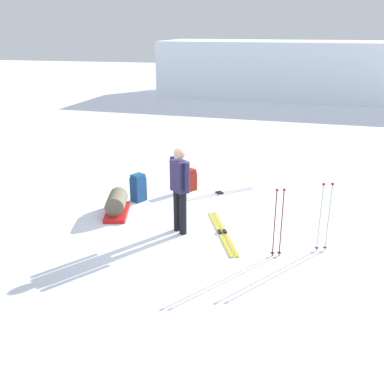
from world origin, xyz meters
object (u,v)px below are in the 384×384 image
(skier_standing, at_px, (180,186))
(ski_poles_planted_near, at_px, (325,214))
(ski_pair_far, at_px, (222,232))
(gear_sled, at_px, (117,204))
(backpack_large_dark, at_px, (189,180))
(backpack_bright, at_px, (138,188))
(ski_pair_near, at_px, (219,193))
(ski_poles_planted_far, at_px, (278,219))

(skier_standing, height_order, ski_poles_planted_near, skier_standing)
(ski_pair_far, xyz_separation_m, gear_sled, (-2.34, 0.42, 0.21))
(backpack_large_dark, distance_m, backpack_bright, 1.35)
(ski_pair_near, xyz_separation_m, gear_sled, (-1.94, -1.68, 0.21))
(backpack_large_dark, bearing_deg, ski_poles_planted_near, -39.91)
(skier_standing, bearing_deg, gear_sled, 160.58)
(ski_pair_near, relative_size, ski_poles_planted_far, 1.23)
(ski_pair_near, height_order, gear_sled, gear_sled)
(backpack_bright, height_order, ski_poles_planted_far, ski_poles_planted_far)
(ski_poles_planted_far, height_order, gear_sled, ski_poles_planted_far)
(ski_poles_planted_far, bearing_deg, ski_pair_far, 146.63)
(ski_pair_near, distance_m, ski_poles_planted_far, 3.22)
(skier_standing, relative_size, backpack_bright, 2.66)
(ski_pair_near, xyz_separation_m, backpack_large_dark, (-0.76, 0.08, 0.25))
(skier_standing, relative_size, ski_pair_near, 1.09)
(skier_standing, distance_m, ski_poles_planted_near, 2.67)
(ski_poles_planted_near, bearing_deg, ski_pair_far, 170.05)
(ski_pair_far, height_order, ski_poles_planted_near, ski_poles_planted_near)
(skier_standing, bearing_deg, ski_poles_planted_far, -17.21)
(gear_sled, bearing_deg, ski_poles_planted_near, -10.08)
(gear_sled, bearing_deg, backpack_large_dark, 56.24)
(ski_pair_far, bearing_deg, backpack_bright, 149.53)
(ski_pair_far, relative_size, gear_sled, 1.76)
(skier_standing, relative_size, ski_pair_far, 0.89)
(skier_standing, bearing_deg, ski_poles_planted_near, -4.43)
(backpack_large_dark, distance_m, ski_poles_planted_far, 3.66)
(ski_pair_near, height_order, backpack_bright, backpack_bright)
(backpack_large_dark, bearing_deg, ski_pair_near, -6.31)
(ski_pair_near, distance_m, gear_sled, 2.58)
(ski_poles_planted_near, bearing_deg, backpack_large_dark, 140.09)
(backpack_bright, distance_m, gear_sled, 0.87)
(skier_standing, relative_size, gear_sled, 1.57)
(ski_pair_far, bearing_deg, ski_pair_near, 100.67)
(ski_pair_far, height_order, backpack_large_dark, backpack_large_dark)
(backpack_bright, distance_m, ski_poles_planted_near, 4.30)
(skier_standing, xyz_separation_m, backpack_bright, (-1.33, 1.38, -0.64))
(backpack_large_dark, height_order, gear_sled, backpack_large_dark)
(ski_pair_near, distance_m, ski_pair_far, 2.14)
(skier_standing, xyz_separation_m, gear_sled, (-1.52, 0.54, -0.73))
(backpack_bright, height_order, ski_poles_planted_near, ski_poles_planted_near)
(ski_pair_near, distance_m, backpack_bright, 1.96)
(gear_sled, bearing_deg, ski_pair_far, -10.19)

